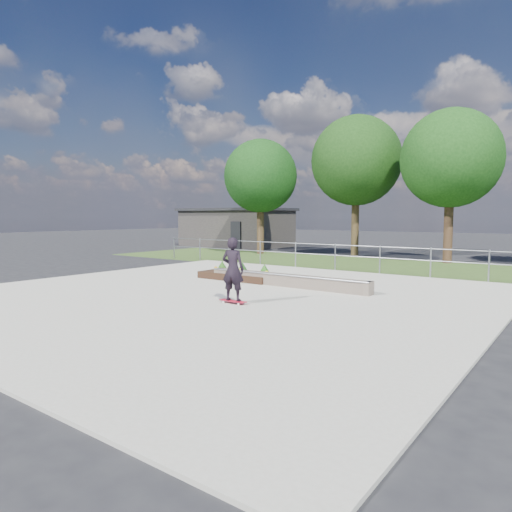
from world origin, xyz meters
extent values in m
plane|color=black|center=(0.00, 0.00, 0.00)|extent=(120.00, 120.00, 0.00)
cube|color=#2D451B|center=(0.00, 11.00, 0.01)|extent=(30.00, 8.00, 0.02)
cube|color=#A19E8F|center=(0.00, 0.00, 0.03)|extent=(15.00, 15.00, 0.06)
cylinder|color=gray|center=(-10.00, 7.50, 0.60)|extent=(0.06, 0.06, 1.20)
cylinder|color=#95989D|center=(-8.00, 7.50, 0.60)|extent=(0.06, 0.06, 1.20)
cylinder|color=gray|center=(-6.00, 7.50, 0.60)|extent=(0.06, 0.06, 1.20)
cylinder|color=gray|center=(-4.00, 7.50, 0.60)|extent=(0.06, 0.06, 1.20)
cylinder|color=#999BA1|center=(-2.00, 7.50, 0.60)|extent=(0.06, 0.06, 1.20)
cylinder|color=gray|center=(0.00, 7.50, 0.60)|extent=(0.06, 0.06, 1.20)
cylinder|color=gray|center=(2.00, 7.50, 0.60)|extent=(0.06, 0.06, 1.20)
cylinder|color=#94969C|center=(4.00, 7.50, 0.60)|extent=(0.06, 0.06, 1.20)
cylinder|color=gray|center=(6.00, 7.50, 0.60)|extent=(0.06, 0.06, 1.20)
cylinder|color=gray|center=(0.00, 7.50, 1.15)|extent=(20.00, 0.04, 0.04)
cylinder|color=#93969B|center=(0.00, 7.50, 0.70)|extent=(20.00, 0.04, 0.04)
cube|color=#2A2725|center=(-14.00, 18.00, 1.40)|extent=(8.00, 5.00, 2.80)
cube|color=black|center=(-14.00, 18.00, 2.90)|extent=(8.40, 5.40, 0.20)
cube|color=black|center=(-12.00, 15.45, 1.00)|extent=(0.90, 0.10, 2.00)
cylinder|color=#352315|center=(-8.00, 13.00, 1.46)|extent=(0.44, 0.44, 2.93)
sphere|color=black|center=(-8.00, 13.00, 4.88)|extent=(4.55, 4.55, 4.55)
cylinder|color=#322414|center=(-2.50, 15.00, 1.69)|extent=(0.44, 0.44, 3.38)
sphere|color=black|center=(-2.50, 15.00, 5.62)|extent=(5.25, 5.25, 5.25)
cylinder|color=#321E14|center=(3.00, 14.00, 1.57)|extent=(0.44, 0.44, 3.15)
sphere|color=black|center=(3.00, 14.00, 5.25)|extent=(4.90, 4.90, 4.90)
cube|color=brown|center=(0.77, 2.38, 0.26)|extent=(6.00, 0.40, 0.40)
cylinder|color=#909398|center=(0.77, 2.18, 0.46)|extent=(6.00, 0.06, 0.06)
cube|color=brown|center=(-2.13, 2.38, 0.26)|extent=(0.15, 0.42, 0.40)
cube|color=brown|center=(3.67, 2.38, 0.26)|extent=(0.15, 0.42, 0.40)
cube|color=black|center=(-1.51, 2.71, 0.18)|extent=(3.00, 1.20, 0.25)
sphere|color=gold|center=(-2.71, 2.81, 0.39)|extent=(0.14, 0.14, 0.14)
sphere|color=yellow|center=(-2.11, 2.61, 0.39)|extent=(0.14, 0.14, 0.14)
sphere|color=yellow|center=(-1.51, 2.81, 0.39)|extent=(0.14, 0.14, 0.14)
sphere|color=yellow|center=(-0.91, 2.61, 0.39)|extent=(0.14, 0.14, 0.14)
sphere|color=yellow|center=(-0.31, 2.81, 0.39)|extent=(0.14, 0.14, 0.14)
cone|color=#1E4914|center=(-2.51, 2.96, 0.49)|extent=(0.44, 0.44, 0.36)
cone|color=#154012|center=(-1.51, 2.96, 0.49)|extent=(0.44, 0.44, 0.36)
cone|color=#1D4A15|center=(-0.51, 2.96, 0.49)|extent=(0.44, 0.44, 0.36)
cylinder|color=white|center=(1.03, -1.09, 0.09)|extent=(0.05, 0.03, 0.05)
cylinder|color=white|center=(1.03, -0.91, 0.09)|extent=(0.05, 0.03, 0.05)
cylinder|color=white|center=(1.55, -1.09, 0.09)|extent=(0.05, 0.03, 0.05)
cylinder|color=white|center=(1.55, -0.91, 0.09)|extent=(0.05, 0.03, 0.05)
cylinder|color=#A3A3A9|center=(1.03, -1.00, 0.11)|extent=(0.02, 0.18, 0.02)
cylinder|color=gray|center=(1.55, -1.00, 0.11)|extent=(0.02, 0.18, 0.02)
cube|color=#A61428|center=(1.29, -1.00, 0.13)|extent=(0.80, 0.21, 0.02)
imported|color=black|center=(1.29, -1.00, 0.99)|extent=(0.70, 0.55, 1.69)
camera|label=1|loc=(8.93, -10.25, 2.38)|focal=32.00mm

